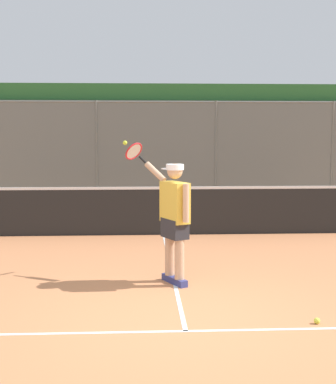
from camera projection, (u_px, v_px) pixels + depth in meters
ground_plane at (183, 319)px, 5.95m from camera, size 60.00×60.00×0.00m
court_line_markings at (188, 340)px, 5.33m from camera, size 7.67×9.67×0.01m
fence_backdrop at (156, 144)px, 15.80m from camera, size 19.66×1.37×3.39m
tennis_net at (164, 210)px, 10.79m from camera, size 9.86×0.09×1.07m
tennis_player at (173, 214)px, 7.26m from camera, size 0.91×1.12×1.91m
tennis_ball_near_net at (317, 321)px, 5.79m from camera, size 0.07×0.07×0.07m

